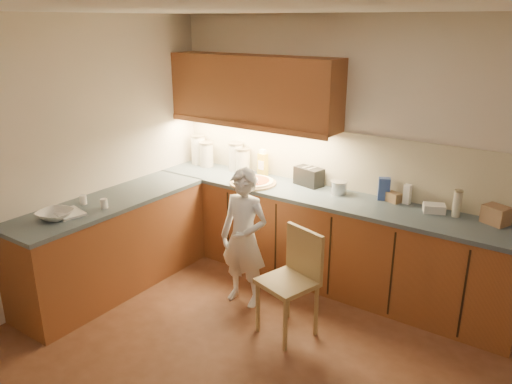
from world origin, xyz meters
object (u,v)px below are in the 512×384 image
Objects in this scene: pizza_on_board at (253,182)px; toaster at (309,176)px; child at (244,238)px; oil_jug at (263,164)px; wooden_chair at (294,275)px.

toaster is at bearing 31.50° from pizza_on_board.
oil_jug is (-0.46, 0.99, 0.40)m from child.
child reaches higher than wooden_chair.
pizza_on_board is 0.58m from toaster.
oil_jug is (-0.09, 0.31, 0.11)m from pizza_on_board.
wooden_chair is (0.99, -0.82, -0.41)m from pizza_on_board.
wooden_chair is 1.32m from toaster.
oil_jug is 0.58m from toaster.
toaster is at bearing 130.41° from wooden_chair.
wooden_chair is 2.83× the size of toaster.
toaster reaches higher than wooden_chair.
child is 4.48× the size of oil_jug.
oil_jug reaches higher than toaster.
child is at bearing -61.06° from pizza_on_board.
pizza_on_board is at bearing -135.42° from toaster.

